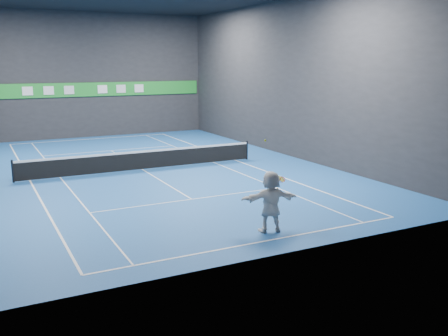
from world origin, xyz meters
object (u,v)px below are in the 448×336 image
tennis_net (142,159)px  tennis_racket (280,181)px  player (271,201)px  tennis_ball (265,141)px

tennis_net → tennis_racket: 11.24m
player → tennis_racket: size_ratio=3.26×
tennis_ball → tennis_racket: size_ratio=0.11×
player → tennis_net: (-0.73, 11.17, -0.48)m
tennis_ball → tennis_net: size_ratio=0.01×
tennis_net → tennis_ball: bearing=-87.0°
tennis_net → tennis_racket: (1.12, -11.12, 1.12)m
tennis_ball → player: bearing=-46.5°
player → tennis_ball: bearing=-32.8°
player → tennis_ball: tennis_ball is taller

